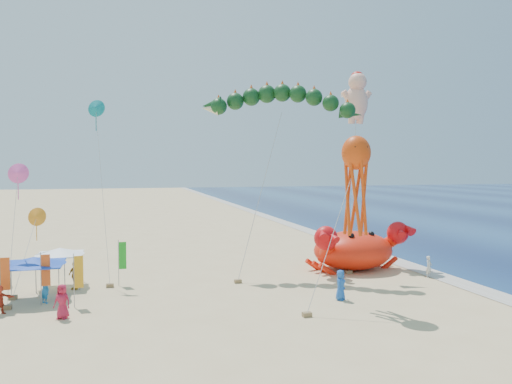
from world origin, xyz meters
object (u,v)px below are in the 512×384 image
canopy_white (60,252)px  cherub_kite (357,96)px  canopy_blue (34,261)px  octopus_kite (356,178)px  dragon_kite (279,106)px  crab_inflatable (354,249)px

canopy_white → cherub_kite: bearing=8.8°
canopy_blue → octopus_kite: bearing=-18.6°
dragon_kite → octopus_kite: 11.73m
canopy_white → dragon_kite: bearing=2.8°
cherub_kite → crab_inflatable: bearing=-118.0°
dragon_kite → cherub_kite: (8.08, 2.97, 1.39)m
cherub_kite → canopy_blue: 28.92m
crab_inflatable → canopy_white: crab_inflatable is taller
dragon_kite → octopus_kite: bearing=-82.3°
dragon_kite → canopy_white: dragon_kite is taller
crab_inflatable → canopy_blue: size_ratio=2.29×
crab_inflatable → cherub_kite: size_ratio=0.53×
dragon_kite → canopy_blue: bearing=-166.9°
octopus_kite → dragon_kite: bearing=97.7°
dragon_kite → canopy_blue: dragon_kite is taller
crab_inflatable → dragon_kite: dragon_kite is taller
cherub_kite → canopy_white: 27.27m
crab_inflatable → cherub_kite: bearing=62.0°
octopus_kite → canopy_white: (-17.53, 9.54, -5.19)m
cherub_kite → canopy_blue: cherub_kite is taller
octopus_kite → canopy_blue: size_ratio=2.65×
cherub_kite → canopy_blue: bearing=-164.6°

